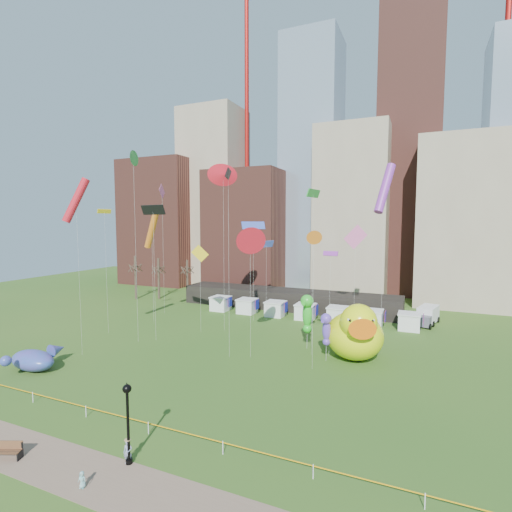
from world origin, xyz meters
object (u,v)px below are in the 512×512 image
at_px(small_duck, 339,331).
at_px(woman, 128,452).
at_px(park_bench, 6,450).
at_px(box_truck, 427,315).
at_px(seahorse_green, 307,311).
at_px(toddler, 82,480).
at_px(lamppost, 128,414).
at_px(seahorse_purple, 326,327).
at_px(big_duck, 355,333).
at_px(whale_inflatable, 35,359).

xyz_separation_m(small_duck, woman, (-7.17, -29.54, -0.71)).
bearing_deg(park_bench, box_truck, 38.72).
xyz_separation_m(seahorse_green, toddler, (-4.89, -28.49, -4.11)).
distance_m(park_bench, box_truck, 52.56).
bearing_deg(lamppost, seahorse_purple, 72.62).
distance_m(big_duck, seahorse_purple, 3.35).
bearing_deg(whale_inflatable, seahorse_purple, 30.39).
height_order(lamppost, woman, lamppost).
height_order(seahorse_green, seahorse_purple, seahorse_green).
distance_m(small_duck, box_truck, 17.34).
bearing_deg(seahorse_purple, lamppost, -98.26).
distance_m(seahorse_purple, toddler, 26.77).
bearing_deg(small_duck, whale_inflatable, -150.31).
xyz_separation_m(seahorse_green, woman, (-4.10, -25.69, -3.87)).
bearing_deg(seahorse_green, seahorse_purple, -41.27).
relative_size(big_duck, box_truck, 1.47).
relative_size(woman, toddler, 1.50).
bearing_deg(small_duck, lamppost, -112.35).
xyz_separation_m(big_duck, whale_inflatable, (-29.52, -15.97, -1.94)).
xyz_separation_m(big_duck, lamppost, (-9.87, -24.20, 0.18)).
bearing_deg(woman, lamppost, -27.13).
height_order(box_truck, toddler, box_truck).
relative_size(small_duck, woman, 2.98).
relative_size(whale_inflatable, woman, 4.69).
height_order(big_duck, box_truck, big_duck).
xyz_separation_m(small_duck, park_bench, (-14.69, -32.25, -0.89)).
bearing_deg(seahorse_purple, seahorse_green, 143.27).
bearing_deg(toddler, small_duck, 66.24).
bearing_deg(whale_inflatable, park_bench, -40.04).
distance_m(woman, toddler, 2.92).
relative_size(seahorse_purple, whale_inflatable, 0.77).
bearing_deg(big_duck, seahorse_purple, -168.33).
relative_size(big_duck, small_duck, 2.15).
xyz_separation_m(big_duck, box_truck, (7.33, 19.42, -1.70)).
xyz_separation_m(lamppost, toddler, (-0.87, -2.80, -2.69)).
bearing_deg(whale_inflatable, big_duck, 30.61).
distance_m(whale_inflatable, toddler, 21.78).
xyz_separation_m(small_duck, toddler, (-7.96, -32.34, -0.95)).
xyz_separation_m(park_bench, woman, (7.52, 2.71, 0.18)).
bearing_deg(park_bench, toddler, -23.89).
bearing_deg(park_bench, big_duck, 33.89).
height_order(seahorse_green, lamppost, seahorse_green).
height_order(small_duck, park_bench, small_duck).
bearing_deg(seahorse_purple, box_truck, 73.42).
xyz_separation_m(seahorse_green, box_truck, (13.19, 17.93, -3.30)).
xyz_separation_m(whale_inflatable, park_bench, (12.05, -10.94, -0.50)).
height_order(big_duck, small_duck, big_duck).
height_order(big_duck, park_bench, big_duck).
relative_size(seahorse_purple, lamppost, 1.01).
relative_size(lamppost, box_truck, 0.82).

